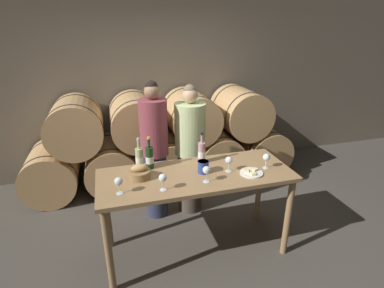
# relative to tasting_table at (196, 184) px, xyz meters

# --- Properties ---
(ground_plane) EXTENTS (10.00, 10.00, 0.00)m
(ground_plane) POSITION_rel_tasting_table_xyz_m (0.00, 0.00, -0.80)
(ground_plane) COLOR #4C473F
(stone_wall_back) EXTENTS (10.00, 0.12, 3.20)m
(stone_wall_back) POSITION_rel_tasting_table_xyz_m (0.00, 2.17, 0.80)
(stone_wall_back) COLOR #706656
(stone_wall_back) RESTS_ON ground_plane
(barrel_stack) EXTENTS (3.91, 0.87, 1.36)m
(barrel_stack) POSITION_rel_tasting_table_xyz_m (0.00, 1.61, -0.16)
(barrel_stack) COLOR tan
(barrel_stack) RESTS_ON ground_plane
(tasting_table) EXTENTS (1.87, 0.73, 0.92)m
(tasting_table) POSITION_rel_tasting_table_xyz_m (0.00, 0.00, 0.00)
(tasting_table) COLOR #99754C
(tasting_table) RESTS_ON ground_plane
(person_left) EXTENTS (0.32, 0.32, 1.69)m
(person_left) POSITION_rel_tasting_table_xyz_m (-0.28, 0.77, 0.06)
(person_left) COLOR #2D334C
(person_left) RESTS_ON ground_plane
(person_right) EXTENTS (0.37, 0.37, 1.62)m
(person_right) POSITION_rel_tasting_table_xyz_m (0.15, 0.77, 0.02)
(person_right) COLOR #4C4238
(person_right) RESTS_ON ground_plane
(wine_bottle_red) EXTENTS (0.08, 0.08, 0.33)m
(wine_bottle_red) POSITION_rel_tasting_table_xyz_m (-0.41, 0.24, 0.23)
(wine_bottle_red) COLOR #193819
(wine_bottle_red) RESTS_ON tasting_table
(wine_bottle_white) EXTENTS (0.08, 0.08, 0.32)m
(wine_bottle_white) POSITION_rel_tasting_table_xyz_m (-0.51, 0.26, 0.22)
(wine_bottle_white) COLOR #ADBC7F
(wine_bottle_white) RESTS_ON tasting_table
(wine_bottle_rose) EXTENTS (0.08, 0.08, 0.33)m
(wine_bottle_rose) POSITION_rel_tasting_table_xyz_m (0.13, 0.22, 0.23)
(wine_bottle_rose) COLOR #BC8E93
(wine_bottle_rose) RESTS_ON tasting_table
(blue_crock) EXTENTS (0.11, 0.11, 0.12)m
(blue_crock) POSITION_rel_tasting_table_xyz_m (0.07, 0.00, 0.18)
(blue_crock) COLOR navy
(blue_crock) RESTS_ON tasting_table
(bread_basket) EXTENTS (0.20, 0.20, 0.14)m
(bread_basket) POSITION_rel_tasting_table_xyz_m (-0.53, 0.06, 0.17)
(bread_basket) COLOR olive
(bread_basket) RESTS_ON tasting_table
(cheese_plate) EXTENTS (0.22, 0.22, 0.04)m
(cheese_plate) POSITION_rel_tasting_table_xyz_m (0.51, -0.15, 0.12)
(cheese_plate) COLOR white
(cheese_plate) RESTS_ON tasting_table
(wine_glass_far_left) EXTENTS (0.07, 0.07, 0.15)m
(wine_glass_far_left) POSITION_rel_tasting_table_xyz_m (-0.73, -0.17, 0.23)
(wine_glass_far_left) COLOR white
(wine_glass_far_left) RESTS_ON tasting_table
(wine_glass_left) EXTENTS (0.07, 0.07, 0.15)m
(wine_glass_left) POSITION_rel_tasting_table_xyz_m (-0.36, -0.21, 0.23)
(wine_glass_left) COLOR white
(wine_glass_left) RESTS_ON tasting_table
(wine_glass_center) EXTENTS (0.07, 0.07, 0.15)m
(wine_glass_center) POSITION_rel_tasting_table_xyz_m (0.04, -0.18, 0.23)
(wine_glass_center) COLOR white
(wine_glass_center) RESTS_ON tasting_table
(wine_glass_right) EXTENTS (0.07, 0.07, 0.15)m
(wine_glass_right) POSITION_rel_tasting_table_xyz_m (0.32, -0.04, 0.23)
(wine_glass_right) COLOR white
(wine_glass_right) RESTS_ON tasting_table
(wine_glass_far_right) EXTENTS (0.07, 0.07, 0.15)m
(wine_glass_far_right) POSITION_rel_tasting_table_xyz_m (0.70, -0.08, 0.23)
(wine_glass_far_right) COLOR white
(wine_glass_far_right) RESTS_ON tasting_table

